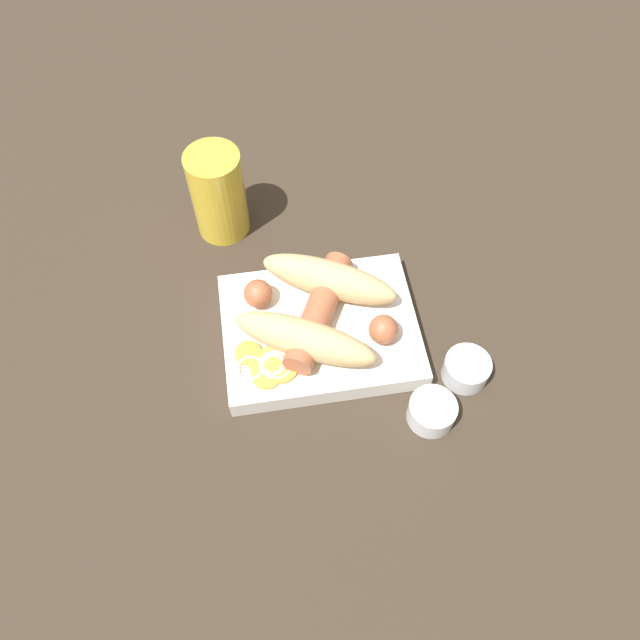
% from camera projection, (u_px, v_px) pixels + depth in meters
% --- Properties ---
extents(ground_plane, '(3.00, 3.00, 0.00)m').
position_uv_depth(ground_plane, '(320.00, 336.00, 0.77)').
color(ground_plane, '#33281E').
extents(food_tray, '(0.23, 0.18, 0.03)m').
position_uv_depth(food_tray, '(320.00, 330.00, 0.76)').
color(food_tray, silver).
rests_on(food_tray, ground_plane).
extents(bread_roll, '(0.21, 0.20, 0.05)m').
position_uv_depth(bread_roll, '(317.00, 308.00, 0.73)').
color(bread_roll, tan).
rests_on(bread_roll, food_tray).
extents(sausage, '(0.17, 0.15, 0.04)m').
position_uv_depth(sausage, '(320.00, 311.00, 0.74)').
color(sausage, '#9E5638').
rests_on(sausage, food_tray).
extents(pickled_veggies, '(0.08, 0.07, 0.01)m').
position_uv_depth(pickled_veggies, '(268.00, 365.00, 0.72)').
color(pickled_veggies, '#F99E4C').
rests_on(pickled_veggies, food_tray).
extents(condiment_cup_near, '(0.05, 0.05, 0.03)m').
position_uv_depth(condiment_cup_near, '(432.00, 412.00, 0.70)').
color(condiment_cup_near, silver).
rests_on(condiment_cup_near, ground_plane).
extents(condiment_cup_far, '(0.05, 0.05, 0.03)m').
position_uv_depth(condiment_cup_far, '(466.00, 370.00, 0.73)').
color(condiment_cup_far, silver).
rests_on(condiment_cup_far, ground_plane).
extents(drink_glass, '(0.07, 0.07, 0.13)m').
position_uv_depth(drink_glass, '(218.00, 194.00, 0.81)').
color(drink_glass, gold).
rests_on(drink_glass, ground_plane).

